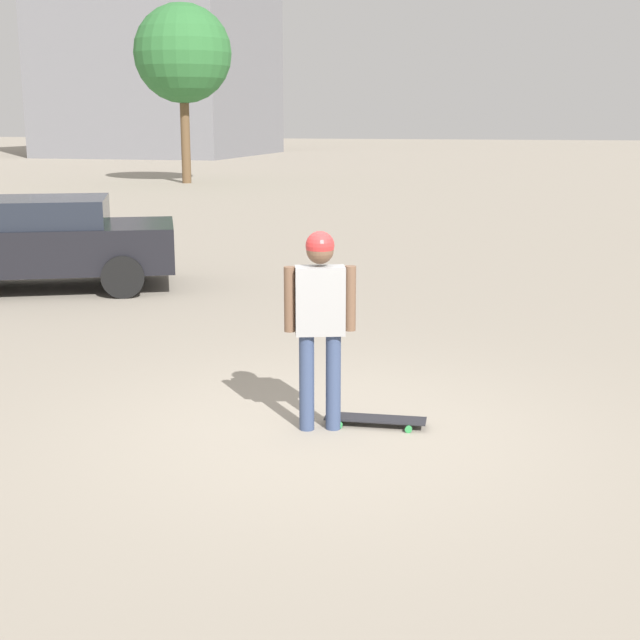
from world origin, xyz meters
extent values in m
plane|color=gray|center=(0.00, 0.00, 0.00)|extent=(220.00, 220.00, 0.00)
cylinder|color=#38476B|center=(0.11, 0.04, 0.42)|extent=(0.13, 0.13, 0.84)
cylinder|color=#38476B|center=(-0.11, -0.04, 0.42)|extent=(0.13, 0.13, 0.84)
cube|color=#999999|center=(0.00, 0.00, 1.13)|extent=(0.46, 0.32, 0.58)
cylinder|color=brown|center=(0.24, 0.08, 1.15)|extent=(0.09, 0.09, 0.55)
cylinder|color=brown|center=(-0.24, -0.08, 1.15)|extent=(0.09, 0.09, 0.55)
sphere|color=brown|center=(0.00, 0.00, 1.56)|extent=(0.23, 0.23, 0.23)
sphere|color=red|center=(0.00, 0.00, 1.60)|extent=(0.24, 0.24, 0.24)
cube|color=#232328|center=(-0.45, -0.19, 0.07)|extent=(0.90, 0.28, 0.01)
cylinder|color=green|center=(-0.16, -0.05, 0.03)|extent=(0.06, 0.03, 0.06)
cylinder|color=green|center=(-0.14, -0.30, 0.03)|extent=(0.06, 0.03, 0.06)
cylinder|color=green|center=(-0.76, -0.09, 0.03)|extent=(0.06, 0.03, 0.06)
cylinder|color=green|center=(-0.74, -0.34, 0.03)|extent=(0.06, 0.03, 0.06)
cube|color=black|center=(5.81, -5.24, 0.66)|extent=(4.50, 3.39, 0.69)
cube|color=#1E232D|center=(5.72, -5.28, 1.22)|extent=(2.37, 2.30, 0.42)
cylinder|color=black|center=(4.27, -4.89, 0.32)|extent=(0.66, 0.44, 0.64)
cylinder|color=black|center=(5.04, -6.62, 0.32)|extent=(0.66, 0.44, 0.64)
cube|color=slate|center=(25.51, -54.86, 10.68)|extent=(13.40, 15.61, 21.35)
cylinder|color=brown|center=(12.72, -27.80, 1.90)|extent=(0.37, 0.37, 3.81)
sphere|color=#2D6B33|center=(12.72, -27.80, 5.19)|extent=(3.94, 3.94, 3.94)
camera|label=1|loc=(-1.79, 7.09, 2.62)|focal=50.00mm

